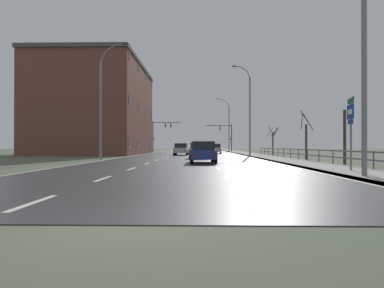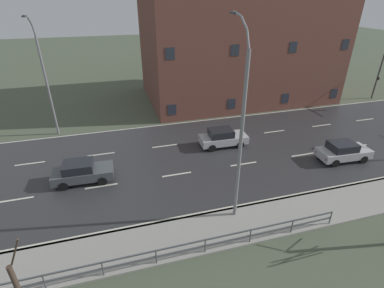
{
  "view_description": "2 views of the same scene",
  "coord_description": "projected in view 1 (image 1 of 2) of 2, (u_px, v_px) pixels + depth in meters",
  "views": [
    {
      "loc": [
        1.28,
        -5.35,
        1.27
      ],
      "look_at": [
        -0.21,
        68.48,
        1.62
      ],
      "focal_mm": 31.79,
      "sensor_mm": 36.0,
      "label": 1
    },
    {
      "loc": [
        19.88,
        30.57,
        11.97
      ],
      "look_at": [
        0.0,
        36.24,
        1.13
      ],
      "focal_mm": 27.04,
      "sensor_mm": 36.0,
      "label": 2
    }
  ],
  "objects": [
    {
      "name": "car_near_right",
      "position": [
        199.0,
        150.0,
        33.15
      ],
      "size": [
        1.94,
        4.16,
        1.57
      ],
      "rotation": [
        0.0,
        0.0,
        -0.03
      ],
      "color": "#474C51",
      "rests_on": "ground"
    },
    {
      "name": "traffic_signal_left",
      "position": [
        160.0,
        131.0,
        67.85
      ],
      "size": [
        5.61,
        0.36,
        6.14
      ],
      "color": "#38383A",
      "rests_on": "ground"
    },
    {
      "name": "guardrail",
      "position": [
        303.0,
        152.0,
        27.97
      ],
      "size": [
        0.07,
        37.86,
        1.0
      ],
      "color": "#515459",
      "rests_on": "ground"
    },
    {
      "name": "bare_tree_far",
      "position": [
        273.0,
        141.0,
        49.1
      ],
      "size": [
        1.64,
        1.59,
        4.18
      ],
      "color": "#423328",
      "rests_on": "ground"
    },
    {
      "name": "car_distant",
      "position": [
        181.0,
        149.0,
        44.7
      ],
      "size": [
        1.94,
        4.15,
        1.57
      ],
      "rotation": [
        0.0,
        0.0,
        -0.03
      ],
      "color": "#B7B7BC",
      "rests_on": "ground"
    },
    {
      "name": "street_lamp_distant",
      "position": [
        228.0,
        126.0,
        70.99
      ],
      "size": [
        2.71,
        0.24,
        11.16
      ],
      "color": "slate",
      "rests_on": "ground"
    },
    {
      "name": "street_lamp_left_bank",
      "position": [
        103.0,
        103.0,
        30.67
      ],
      "size": [
        2.63,
        0.24,
        10.57
      ],
      "color": "slate",
      "rests_on": "ground"
    },
    {
      "name": "ground_plane",
      "position": [
        191.0,
        154.0,
        53.36
      ],
      "size": [
        160.0,
        160.0,
        0.12
      ],
      "color": "#4C5642"
    },
    {
      "name": "street_lamp_midground",
      "position": [
        249.0,
        111.0,
        41.98
      ],
      "size": [
        2.31,
        0.24,
        11.21
      ],
      "color": "slate",
      "rests_on": "ground"
    },
    {
      "name": "bare_tree_near",
      "position": [
        345.0,
        134.0,
        22.76
      ],
      "size": [
        0.75,
        1.04,
        4.51
      ],
      "color": "#423328",
      "rests_on": "ground"
    },
    {
      "name": "car_far_left",
      "position": [
        203.0,
        152.0,
        24.44
      ],
      "size": [
        1.96,
        4.16,
        1.57
      ],
      "rotation": [
        0.0,
        0.0,
        0.04
      ],
      "color": "navy",
      "rests_on": "ground"
    },
    {
      "name": "sidewalk_right",
      "position": [
        236.0,
        152.0,
        65.19
      ],
      "size": [
        3.0,
        120.0,
        0.12
      ],
      "color": "gray",
      "rests_on": "ground"
    },
    {
      "name": "traffic_signal_right",
      "position": [
        226.0,
        133.0,
        68.79
      ],
      "size": [
        5.3,
        0.36,
        5.61
      ],
      "color": "#38383A",
      "rests_on": "ground"
    },
    {
      "name": "bare_tree_mid",
      "position": [
        306.0,
        138.0,
        31.29
      ],
      "size": [
        1.17,
        1.22,
        4.53
      ],
      "color": "#423328",
      "rests_on": "ground"
    },
    {
      "name": "street_lamp_foreground",
      "position": [
        359.0,
        42.0,
        12.96
      ],
      "size": [
        2.77,
        0.24,
        10.73
      ],
      "color": "slate",
      "rests_on": "ground"
    },
    {
      "name": "road_asphalt_strip",
      "position": [
        192.0,
        152.0,
        65.36
      ],
      "size": [
        14.0,
        120.0,
        0.03
      ],
      "color": "#303033",
      "rests_on": "ground"
    },
    {
      "name": "highway_sign",
      "position": [
        351.0,
        125.0,
        15.87
      ],
      "size": [
        0.09,
        0.68,
        3.5
      ],
      "color": "slate",
      "rests_on": "ground"
    },
    {
      "name": "brick_building",
      "position": [
        98.0,
        109.0,
        51.66
      ],
      "size": [
        13.92,
        22.43,
        13.6
      ],
      "color": "brown",
      "rests_on": "ground"
    },
    {
      "name": "car_mid_centre",
      "position": [
        215.0,
        149.0,
        52.93
      ],
      "size": [
        2.02,
        4.19,
        1.57
      ],
      "rotation": [
        0.0,
        0.0,
        -0.06
      ],
      "color": "#B7B7BC",
      "rests_on": "ground"
    }
  ]
}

